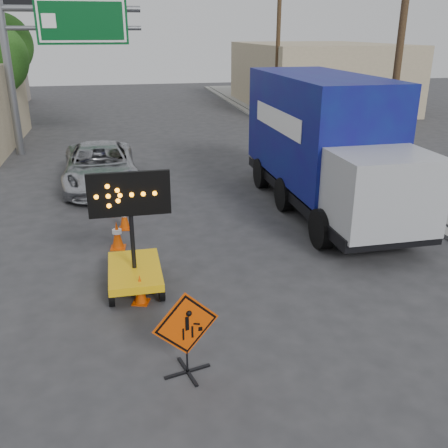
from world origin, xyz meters
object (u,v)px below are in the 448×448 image
object	(u,v)px
construction_sign	(186,331)
box_truck	(324,151)
arrow_board	(134,263)
pickup_truck	(100,166)

from	to	relation	value
construction_sign	box_truck	world-z (taller)	box_truck
arrow_board	construction_sign	bearing A→B (deg)	-77.44
box_truck	pickup_truck	bearing A→B (deg)	150.05
pickup_truck	box_truck	bearing A→B (deg)	-31.59
arrow_board	box_truck	xyz separation A→B (m)	(6.25, 4.35, 1.29)
pickup_truck	arrow_board	bearing A→B (deg)	-86.10
construction_sign	box_truck	bearing A→B (deg)	40.04
construction_sign	arrow_board	size ratio (longest dim) A/B	0.57
arrow_board	pickup_truck	bearing A→B (deg)	95.91
pickup_truck	box_truck	xyz separation A→B (m)	(7.15, -4.01, 1.13)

